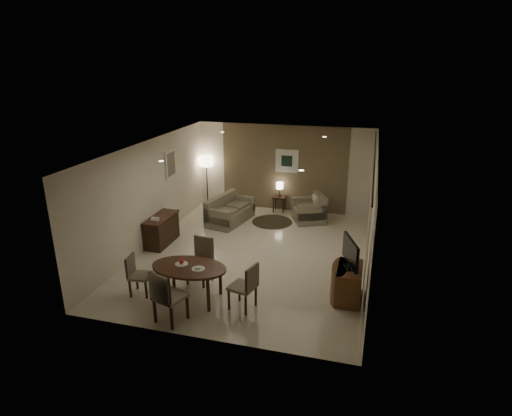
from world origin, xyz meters
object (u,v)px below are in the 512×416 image
(side_table, at_px, (279,204))
(chair_right, at_px, (242,286))
(tv_cabinet, at_px, (349,283))
(chair_near, at_px, (170,296))
(sofa, at_px, (230,209))
(chair_left, at_px, (140,275))
(armchair, at_px, (309,208))
(console_desk, at_px, (162,230))
(floor_lamp, at_px, (207,181))
(dining_table, at_px, (190,283))
(chair_far, at_px, (199,262))

(side_table, bearing_deg, chair_right, -84.90)
(tv_cabinet, bearing_deg, side_table, 117.45)
(chair_near, distance_m, sofa, 5.15)
(chair_left, height_order, armchair, chair_left)
(console_desk, relative_size, sofa, 0.73)
(chair_near, xyz_separation_m, chair_right, (1.14, 0.76, -0.05))
(sofa, relative_size, armchair, 1.78)
(tv_cabinet, height_order, sofa, sofa)
(chair_near, height_order, floor_lamp, floor_lamp)
(chair_right, bearing_deg, console_desk, -114.27)
(chair_near, relative_size, chair_left, 1.24)
(dining_table, relative_size, armchair, 1.67)
(console_desk, xyz_separation_m, chair_left, (0.76, -2.43, 0.05))
(floor_lamp, bearing_deg, chair_right, -62.50)
(chair_near, xyz_separation_m, side_table, (0.64, 6.39, -0.27))
(chair_near, relative_size, chair_right, 1.10)
(chair_near, height_order, chair_right, chair_near)
(chair_near, distance_m, armchair, 6.02)
(armchair, bearing_deg, sofa, -97.00)
(chair_right, relative_size, side_table, 1.89)
(chair_near, bearing_deg, tv_cabinet, -134.70)
(console_desk, relative_size, chair_near, 1.15)
(chair_left, height_order, floor_lamp, floor_lamp)
(console_desk, distance_m, floor_lamp, 3.27)
(chair_right, distance_m, armchair, 5.05)
(tv_cabinet, distance_m, dining_table, 3.19)
(chair_right, relative_size, floor_lamp, 0.58)
(side_table, bearing_deg, floor_lamp, -179.82)
(chair_right, bearing_deg, tv_cabinet, 129.01)
(console_desk, height_order, chair_right, chair_right)
(chair_far, bearing_deg, chair_left, -134.52)
(chair_near, height_order, chair_far, chair_near)
(chair_far, height_order, armchair, chair_far)
(chair_near, height_order, chair_left, chair_near)
(tv_cabinet, height_order, side_table, tv_cabinet)
(tv_cabinet, relative_size, sofa, 0.55)
(sofa, bearing_deg, tv_cabinet, -121.24)
(console_desk, distance_m, tv_cabinet, 5.11)
(armchair, bearing_deg, dining_table, -41.78)
(dining_table, xyz_separation_m, chair_far, (-0.07, 0.68, 0.13))
(chair_near, xyz_separation_m, chair_far, (-0.05, 1.48, -0.03))
(tv_cabinet, relative_size, floor_lamp, 0.55)
(tv_cabinet, height_order, dining_table, dining_table)
(console_desk, relative_size, armchair, 1.31)
(chair_left, xyz_separation_m, floor_lamp, (-0.76, 5.67, 0.40))
(console_desk, bearing_deg, armchair, 37.42)
(chair_near, height_order, sofa, chair_near)
(chair_far, bearing_deg, armchair, 75.16)
(chair_far, height_order, floor_lamp, floor_lamp)
(sofa, bearing_deg, dining_table, -160.00)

